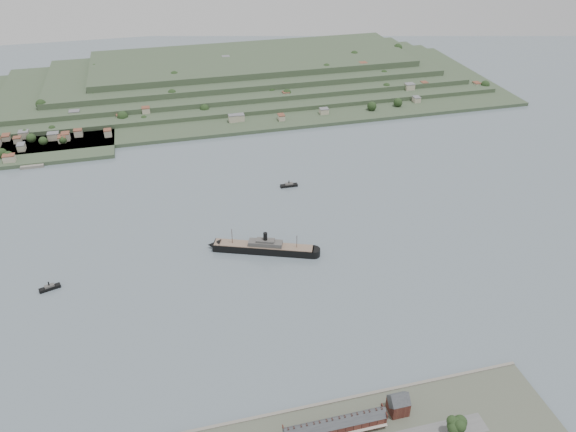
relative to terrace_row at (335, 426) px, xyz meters
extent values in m
plane|color=slate|center=(10.00, 168.02, -6.84)|extent=(1400.00, 1400.00, 0.00)
cube|color=gray|center=(10.00, 19.02, -5.54)|extent=(220.00, 2.00, 2.60)
cube|color=#451E18|center=(0.00, 0.02, -1.34)|extent=(55.00, 8.00, 7.00)
cube|color=#33363B|center=(0.00, 0.02, 2.16)|extent=(55.60, 8.15, 8.15)
cube|color=#451E18|center=(27.50, 0.02, 3.16)|extent=(0.50, 8.40, 3.00)
cube|color=#2E1E19|center=(-22.00, 0.02, 4.56)|extent=(0.90, 1.40, 3.20)
cube|color=#2E1E19|center=(-16.50, 0.02, 4.56)|extent=(0.90, 1.40, 3.20)
cube|color=#2E1E19|center=(-2.75, 0.02, 4.56)|extent=(0.90, 1.40, 3.20)
cube|color=#2E1E19|center=(2.75, 0.02, 4.56)|extent=(0.90, 1.40, 3.20)
cube|color=#2E1E19|center=(16.50, 0.02, 4.56)|extent=(0.90, 1.40, 3.20)
cube|color=#2E1E19|center=(22.00, 0.02, 4.56)|extent=(0.90, 1.40, 3.20)
cube|color=#451E18|center=(37.50, 4.02, -0.34)|extent=(10.00, 10.00, 9.00)
cube|color=#33363B|center=(37.50, 4.02, 4.16)|extent=(10.40, 10.18, 10.18)
cube|color=#364C33|center=(10.00, 528.02, -4.84)|extent=(760.00, 260.00, 4.00)
cube|color=#364C33|center=(30.00, 553.02, -0.34)|extent=(680.00, 220.00, 5.00)
cube|color=#364C33|center=(45.00, 568.02, 5.16)|extent=(600.00, 200.00, 6.00)
cube|color=#364C33|center=(60.00, 583.02, 11.66)|extent=(520.00, 180.00, 7.00)
cube|color=#364C33|center=(75.00, 598.02, 19.16)|extent=(440.00, 160.00, 8.00)
cube|color=#364C33|center=(-190.00, 418.02, -4.84)|extent=(150.00, 90.00, 4.00)
cube|color=gray|center=(-195.00, 376.02, -5.44)|extent=(22.00, 14.00, 2.80)
cube|color=black|center=(-1.23, 172.18, -3.78)|extent=(77.07, 38.40, 6.12)
cone|color=black|center=(-37.86, 186.50, -3.78)|extent=(13.58, 13.58, 10.49)
cylinder|color=black|center=(35.40, 157.87, -3.78)|extent=(10.49, 10.49, 6.12)
cube|color=#7E6654|center=(-1.23, 172.18, -0.46)|extent=(75.12, 36.95, 0.52)
cube|color=#4D4B48|center=(0.40, 171.55, 1.46)|extent=(27.28, 16.87, 3.50)
cube|color=#4D4B48|center=(0.40, 171.55, 3.82)|extent=(15.25, 10.79, 2.18)
cylinder|color=black|center=(0.40, 171.55, 7.14)|extent=(3.15, 3.15, 7.86)
cylinder|color=#3C261C|center=(-24.02, 181.09, 5.39)|extent=(0.44, 0.44, 13.98)
cylinder|color=#3C261C|center=(23.19, 162.64, 4.52)|extent=(0.44, 0.44, 12.23)
cube|color=black|center=(-158.74, 165.23, -5.66)|extent=(15.21, 7.99, 2.35)
cube|color=#4D4B48|center=(-158.74, 165.23, -3.90)|extent=(7.24, 4.91, 1.76)
cylinder|color=black|center=(-158.74, 165.23, -1.94)|extent=(0.98, 0.98, 3.43)
cube|color=black|center=(-219.90, 393.02, -5.69)|extent=(17.76, 7.54, 2.29)
cube|color=#4D4B48|center=(-219.90, 393.02, -3.97)|extent=(8.27, 5.04, 1.72)
cylinder|color=black|center=(-219.90, 393.02, -2.06)|extent=(0.96, 0.96, 3.35)
cube|color=black|center=(44.64, 269.62, -5.75)|extent=(16.48, 4.82, 2.19)
cube|color=#4D4B48|center=(44.64, 269.62, -4.11)|extent=(7.44, 3.76, 1.64)
cylinder|color=black|center=(44.64, 269.62, -2.28)|extent=(0.91, 0.91, 3.19)
cylinder|color=#3C261C|center=(60.22, -17.65, -2.20)|extent=(1.27, 1.27, 5.29)
sphere|color=#1D3316|center=(60.22, -17.65, 2.56)|extent=(9.52, 9.52, 9.52)
sphere|color=#1D3316|center=(62.86, -16.60, 3.62)|extent=(7.41, 7.41, 7.41)
sphere|color=#1D3316|center=(58.10, -19.24, 3.09)|extent=(6.77, 6.77, 6.77)
sphere|color=#1D3316|center=(60.74, -19.98, 5.21)|extent=(6.35, 6.35, 6.35)
camera|label=1|loc=(-71.82, -179.40, 249.66)|focal=35.00mm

